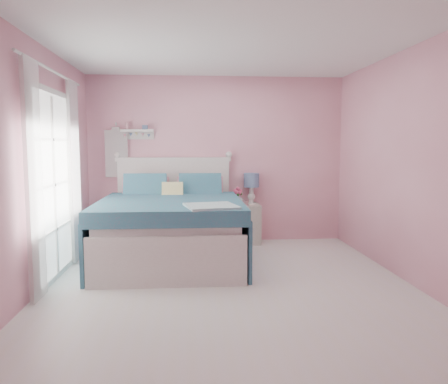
{
  "coord_description": "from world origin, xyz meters",
  "views": [
    {
      "loc": [
        -0.42,
        -4.65,
        1.52
      ],
      "look_at": [
        0.03,
        1.2,
        0.9
      ],
      "focal_mm": 35.0,
      "sensor_mm": 36.0,
      "label": 1
    }
  ],
  "objects": [
    {
      "name": "nightstand",
      "position": [
        0.45,
        2.02,
        0.31
      ],
      "size": [
        0.42,
        0.42,
        0.61
      ],
      "color": "beige",
      "rests_on": "floor"
    },
    {
      "name": "wall_shelf",
      "position": [
        -1.23,
        2.19,
        1.73
      ],
      "size": [
        0.5,
        0.15,
        0.25
      ],
      "color": "silver",
      "rests_on": "room_shell"
    },
    {
      "name": "roses",
      "position": [
        0.31,
        2.03,
        0.82
      ],
      "size": [
        0.14,
        0.11,
        0.12
      ],
      "color": "#E34D7C",
      "rests_on": "vase"
    },
    {
      "name": "french_door",
      "position": [
        -1.97,
        0.4,
        1.07
      ],
      "size": [
        0.04,
        1.32,
        2.16
      ],
      "color": "silver",
      "rests_on": "floor"
    },
    {
      "name": "hanging_dress",
      "position": [
        -1.55,
        2.18,
        1.4
      ],
      "size": [
        0.34,
        0.03,
        0.72
      ],
      "primitive_type": "cube",
      "color": "white",
      "rests_on": "room_shell"
    },
    {
      "name": "teacup",
      "position": [
        0.42,
        1.92,
        0.65
      ],
      "size": [
        0.13,
        0.13,
        0.08
      ],
      "primitive_type": "imported",
      "rotation": [
        0.0,
        0.0,
        -0.43
      ],
      "color": "#BD7F87",
      "rests_on": "nightstand"
    },
    {
      "name": "floor",
      "position": [
        0.0,
        0.0,
        0.0
      ],
      "size": [
        4.5,
        4.5,
        0.0
      ],
      "primitive_type": "plane",
      "color": "silver",
      "rests_on": "ground"
    },
    {
      "name": "curtain_near",
      "position": [
        -1.92,
        -0.34,
        1.18
      ],
      "size": [
        0.04,
        0.4,
        2.32
      ],
      "primitive_type": "cube",
      "color": "white",
      "rests_on": "floor"
    },
    {
      "name": "bed",
      "position": [
        -0.68,
        1.09,
        0.43
      ],
      "size": [
        1.81,
        2.32,
        1.34
      ],
      "rotation": [
        0.0,
        0.0,
        -0.0
      ],
      "color": "silver",
      "rests_on": "floor"
    },
    {
      "name": "curtain_far",
      "position": [
        -1.92,
        1.14,
        1.18
      ],
      "size": [
        0.04,
        0.4,
        2.32
      ],
      "primitive_type": "cube",
      "color": "white",
      "rests_on": "floor"
    },
    {
      "name": "table_lamp",
      "position": [
        0.54,
        2.13,
        0.95
      ],
      "size": [
        0.24,
        0.24,
        0.48
      ],
      "color": "white",
      "rests_on": "nightstand"
    },
    {
      "name": "room_shell",
      "position": [
        0.0,
        0.0,
        1.58
      ],
      "size": [
        4.5,
        4.5,
        4.5
      ],
      "color": "#D08494",
      "rests_on": "floor"
    },
    {
      "name": "vase",
      "position": [
        0.31,
        2.03,
        0.7
      ],
      "size": [
        0.17,
        0.17,
        0.17
      ],
      "primitive_type": "imported",
      "rotation": [
        0.0,
        0.0,
        -0.01
      ],
      "color": "#B7C3C2",
      "rests_on": "nightstand"
    }
  ]
}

